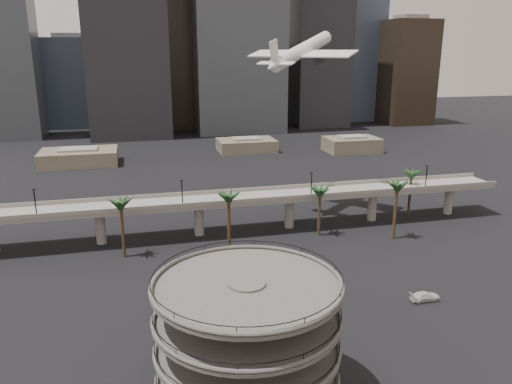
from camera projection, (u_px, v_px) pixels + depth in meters
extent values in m
plane|color=black|center=(334.00, 368.00, 68.18)|extent=(700.00, 700.00, 0.00)
cylinder|color=#454341|center=(247.00, 346.00, 59.24)|extent=(4.40, 4.40, 16.50)
cylinder|color=#454341|center=(247.00, 376.00, 60.41)|extent=(22.00, 22.00, 0.45)
torus|color=#454341|center=(247.00, 373.00, 60.28)|extent=(22.20, 22.20, 0.50)
torus|color=black|center=(247.00, 367.00, 60.06)|extent=(21.80, 21.80, 0.10)
cylinder|color=#454341|center=(247.00, 347.00, 59.30)|extent=(22.00, 22.00, 0.45)
torus|color=#454341|center=(247.00, 344.00, 59.17)|extent=(22.20, 22.20, 0.50)
torus|color=black|center=(247.00, 338.00, 58.95)|extent=(21.80, 21.80, 0.10)
cylinder|color=#454341|center=(247.00, 317.00, 58.20)|extent=(22.00, 22.00, 0.45)
torus|color=#454341|center=(247.00, 314.00, 58.07)|extent=(22.20, 22.20, 0.50)
torus|color=black|center=(247.00, 308.00, 57.85)|extent=(21.80, 21.80, 0.10)
cylinder|color=#454341|center=(247.00, 286.00, 57.10)|extent=(22.00, 22.00, 0.45)
torus|color=#454341|center=(247.00, 282.00, 56.97)|extent=(22.20, 22.20, 0.50)
torus|color=black|center=(247.00, 276.00, 56.75)|extent=(21.80, 21.80, 0.10)
cube|color=gray|center=(245.00, 199.00, 117.29)|extent=(130.00, 9.00, 0.90)
cube|color=gray|center=(249.00, 201.00, 112.85)|extent=(130.00, 0.30, 1.00)
cube|color=gray|center=(241.00, 190.00, 121.25)|extent=(130.00, 0.30, 1.00)
cylinder|color=gray|center=(100.00, 227.00, 110.83)|extent=(2.20, 2.20, 8.00)
cylinder|color=gray|center=(199.00, 219.00, 115.91)|extent=(2.20, 2.20, 8.00)
cylinder|color=gray|center=(289.00, 212.00, 120.99)|extent=(2.20, 2.20, 8.00)
cylinder|color=gray|center=(372.00, 206.00, 126.07)|extent=(2.20, 2.20, 8.00)
cylinder|color=gray|center=(449.00, 200.00, 131.15)|extent=(2.20, 2.20, 8.00)
cylinder|color=black|center=(35.00, 203.00, 102.21)|extent=(0.24, 0.24, 6.00)
cylinder|color=black|center=(182.00, 193.00, 109.13)|extent=(0.24, 0.24, 6.00)
cylinder|color=black|center=(311.00, 185.00, 116.06)|extent=(0.24, 0.24, 6.00)
cylinder|color=black|center=(426.00, 177.00, 122.99)|extent=(0.24, 0.24, 6.00)
cylinder|color=#49341F|center=(229.00, 224.00, 106.18)|extent=(0.70, 0.70, 12.15)
ellipsoid|color=#1A3A1A|center=(228.00, 195.00, 104.39)|extent=(4.40, 4.40, 2.00)
cylinder|color=#49341F|center=(319.00, 213.00, 115.17)|extent=(0.70, 0.70, 10.80)
ellipsoid|color=#1A3A1A|center=(320.00, 189.00, 113.57)|extent=(4.40, 4.40, 2.00)
cylinder|color=#49341F|center=(395.00, 212.00, 113.02)|extent=(0.70, 0.70, 12.60)
ellipsoid|color=#1A3A1A|center=(397.00, 184.00, 111.17)|extent=(4.40, 4.40, 2.00)
cylinder|color=#49341F|center=(410.00, 195.00, 129.04)|extent=(0.70, 0.70, 11.25)
ellipsoid|color=#1A3A1A|center=(412.00, 172.00, 127.38)|extent=(4.40, 4.40, 2.00)
cylinder|color=#49341F|center=(123.00, 230.00, 103.02)|extent=(0.70, 0.70, 11.70)
ellipsoid|color=#1A3A1A|center=(120.00, 202.00, 101.30)|extent=(4.40, 4.40, 2.00)
cube|color=brown|center=(79.00, 157.00, 187.66)|extent=(28.00, 18.00, 5.50)
cube|color=gray|center=(78.00, 149.00, 186.79)|extent=(14.00, 9.00, 0.80)
cube|color=brown|center=(247.00, 145.00, 212.53)|extent=(24.00, 16.00, 5.00)
cube|color=gray|center=(246.00, 138.00, 211.73)|extent=(12.00, 8.00, 0.80)
cube|color=brown|center=(352.00, 145.00, 211.13)|extent=(22.00, 15.00, 6.00)
cube|color=gray|center=(352.00, 137.00, 210.19)|extent=(11.00, 7.50, 0.80)
cube|color=#41464C|center=(7.00, 56.00, 234.93)|extent=(26.00, 24.00, 77.81)
cube|color=#3B475B|center=(74.00, 83.00, 277.48)|extent=(30.00, 30.00, 47.88)
cube|color=gray|center=(69.00, 35.00, 270.55)|extent=(16.50, 16.50, 2.40)
cube|color=black|center=(125.00, 20.00, 233.89)|extent=(38.00, 30.00, 109.73)
cube|color=black|center=(184.00, 43.00, 266.90)|extent=(28.00, 26.00, 89.78)
cube|color=#41464C|center=(237.00, 12.00, 249.88)|extent=(45.00, 32.00, 119.71)
cube|color=gray|center=(267.00, 85.00, 299.04)|extent=(24.00, 24.00, 41.90)
cube|color=gray|center=(267.00, 47.00, 292.93)|extent=(13.20, 13.20, 2.40)
cube|color=black|center=(319.00, 39.00, 273.73)|extent=(30.00, 28.00, 94.77)
cube|color=#3B475B|center=(348.00, 61.00, 302.07)|extent=(34.00, 30.00, 69.83)
cube|color=black|center=(406.00, 73.00, 286.17)|extent=(26.00, 26.00, 57.86)
cube|color=gray|center=(411.00, 17.00, 277.86)|extent=(14.30, 14.30, 2.40)
cube|color=gray|center=(201.00, 88.00, 309.71)|extent=(22.00, 22.00, 37.91)
cube|color=gray|center=(200.00, 54.00, 304.15)|extent=(12.10, 12.10, 2.40)
cylinder|color=silver|center=(302.00, 50.00, 127.18)|extent=(22.38, 20.62, 10.12)
cone|color=silver|center=(328.00, 36.00, 137.65)|extent=(5.39, 5.34, 4.20)
cone|color=silver|center=(272.00, 67.00, 116.71)|extent=(5.06, 4.99, 3.83)
cube|color=silver|center=(301.00, 54.00, 126.78)|extent=(23.90, 25.60, 1.90)
cube|color=silver|center=(276.00, 63.00, 117.89)|extent=(8.15, 8.70, 0.81)
cube|color=silver|center=(274.00, 52.00, 116.63)|extent=(3.43, 3.13, 5.90)
cylinder|color=#242429|center=(284.00, 58.00, 130.60)|extent=(4.56, 4.37, 2.88)
cylinder|color=#242429|center=(320.00, 59.00, 124.89)|extent=(4.56, 4.37, 2.88)
imported|color=red|center=(306.00, 325.00, 77.21)|extent=(5.02, 3.40, 1.59)
imported|color=black|center=(321.00, 283.00, 91.33)|extent=(4.58, 2.45, 1.43)
imported|color=silver|center=(425.00, 296.00, 86.17)|extent=(5.44, 2.30, 1.56)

